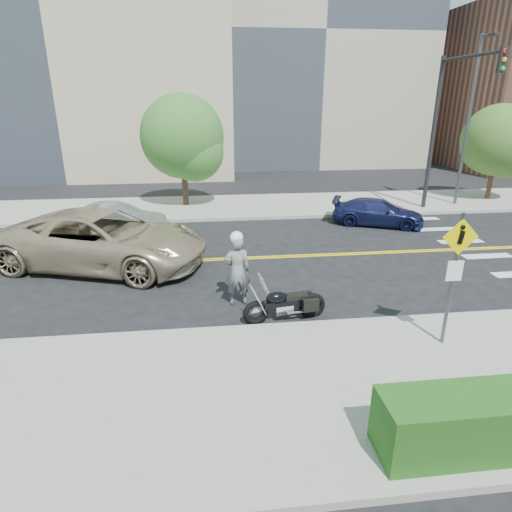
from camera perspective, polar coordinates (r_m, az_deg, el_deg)
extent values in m
plane|color=black|center=(15.13, -2.70, -0.35)|extent=(120.00, 120.00, 0.00)
cube|color=#9E9B91|center=(8.51, 1.18, -17.78)|extent=(60.00, 5.00, 0.15)
cube|color=#9E9B91|center=(22.28, -4.12, 6.57)|extent=(60.00, 5.00, 0.15)
cube|color=#A39984|center=(41.39, 6.49, 26.61)|extent=(18.00, 14.00, 20.00)
cylinder|color=#4C4C51|center=(24.39, 26.38, 15.50)|extent=(0.16, 0.16, 8.00)
cylinder|color=black|center=(22.98, 22.51, 14.61)|extent=(0.20, 0.20, 7.00)
cylinder|color=black|center=(21.08, 26.82, 22.71)|extent=(0.14, 4.40, 0.14)
cube|color=black|center=(19.38, 30.01, 21.71)|extent=(0.28, 0.18, 0.90)
cylinder|color=#4C4C51|center=(10.07, 24.67, -3.06)|extent=(0.08, 0.08, 3.00)
cube|color=#F9D800|center=(9.73, 25.61, 2.30)|extent=(0.78, 0.03, 0.78)
cube|color=white|center=(9.96, 24.96, -1.80)|extent=(0.35, 0.03, 0.45)
imported|color=#9E9EA2|center=(11.49, -2.53, -1.96)|extent=(0.75, 0.52, 1.96)
sphere|color=white|center=(11.17, -2.61, 2.45)|extent=(0.35, 0.35, 0.35)
imported|color=#C0AB8D|center=(14.99, -19.73, 2.06)|extent=(7.44, 5.11, 1.89)
imported|color=#93979A|center=(18.37, -18.19, 4.54)|extent=(4.20, 1.98, 1.33)
imported|color=#191F4D|center=(19.85, 15.91, 5.63)|extent=(4.27, 3.05, 1.15)
cylinder|color=#382619|center=(22.36, -9.62, 12.17)|extent=(0.30, 0.30, 4.57)
sphere|color=#306C22|center=(22.22, -9.82, 15.44)|extent=(4.12, 4.12, 4.12)
cylinder|color=#382619|center=(26.70, 29.12, 10.82)|extent=(0.25, 0.25, 4.19)
sphere|color=#38611E|center=(26.58, 29.56, 13.29)|extent=(3.70, 3.70, 3.70)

